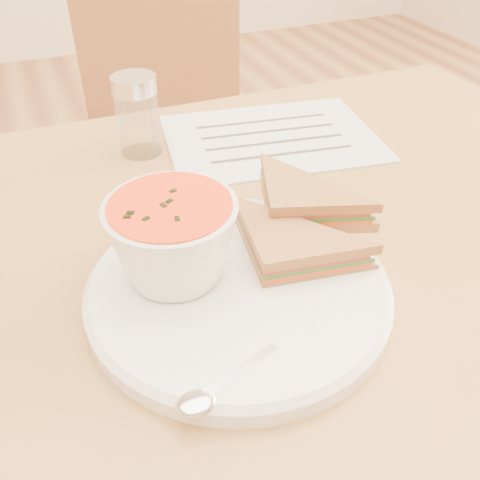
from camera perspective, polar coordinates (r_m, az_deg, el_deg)
name	(u,v)px	position (r m, az deg, el deg)	size (l,w,h in m)	color
dining_table	(259,423)	(0.87, 1.99, -18.90)	(1.00, 0.70, 0.75)	olive
chair_far	(179,191)	(1.28, -6.53, 5.26)	(0.37, 0.37, 0.83)	brown
plate	(238,290)	(0.50, -0.19, -5.38)	(0.28, 0.28, 0.02)	white
soup_bowl	(173,244)	(0.48, -7.11, -0.39)	(0.12, 0.12, 0.08)	white
sandwich_half_a	(263,279)	(0.47, 2.48, -4.21)	(0.11, 0.11, 0.03)	#A5703A
sandwich_half_b	(270,222)	(0.52, 3.24, 1.90)	(0.11, 0.11, 0.03)	#A5703A
spoon	(243,370)	(0.42, 0.34, -13.66)	(0.16, 0.03, 0.01)	silver
paper_menu	(272,138)	(0.77, 3.39, 10.83)	(0.29, 0.21, 0.00)	white
condiment_shaker	(138,116)	(0.73, -10.87, 12.90)	(0.06, 0.06, 0.10)	silver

